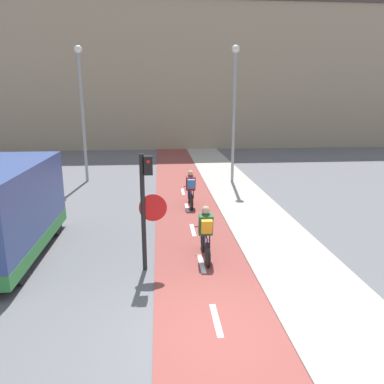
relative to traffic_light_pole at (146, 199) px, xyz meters
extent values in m
plane|color=#5B5B60|center=(1.35, -2.84, -1.80)|extent=(120.00, 120.00, 0.00)
cube|color=brown|center=(1.35, -2.84, -1.79)|extent=(2.40, 60.00, 0.02)
cube|color=white|center=(1.35, -2.34, -1.78)|extent=(0.12, 1.10, 0.00)
cube|color=white|center=(1.35, 0.16, -1.78)|extent=(0.12, 1.10, 0.00)
cube|color=white|center=(1.35, 2.66, -1.78)|extent=(0.12, 1.10, 0.00)
cube|color=white|center=(1.35, 5.16, -1.78)|extent=(0.12, 1.10, 0.00)
cube|color=white|center=(1.35, 7.66, -1.78)|extent=(0.12, 1.10, 0.00)
cube|color=#A8A399|center=(3.75, -2.84, -1.78)|extent=(2.40, 60.00, 0.05)
cube|color=gray|center=(1.35, 24.10, 3.79)|extent=(60.00, 5.00, 11.19)
cube|color=#473D38|center=(1.35, 24.10, 9.63)|extent=(60.00, 5.20, 0.50)
cylinder|color=black|center=(-0.09, 0.00, -0.36)|extent=(0.11, 0.11, 2.90)
cube|color=black|center=(0.07, 0.00, 0.82)|extent=(0.20, 0.20, 0.44)
sphere|color=red|center=(0.07, -0.11, 0.93)|extent=(0.09, 0.09, 0.09)
cone|color=red|center=(0.15, 0.00, -0.21)|extent=(0.67, 0.01, 0.67)
cone|color=silver|center=(0.15, 0.00, -0.21)|extent=(0.60, 0.02, 0.60)
cylinder|color=gray|center=(-3.35, 10.34, 1.30)|extent=(0.14, 0.14, 6.21)
sphere|color=silver|center=(-3.35, 10.34, 4.51)|extent=(0.36, 0.36, 0.36)
cylinder|color=gray|center=(3.91, 9.34, 1.28)|extent=(0.14, 0.14, 6.17)
sphere|color=silver|center=(3.91, 9.34, 4.48)|extent=(0.36, 0.36, 0.36)
cylinder|color=black|center=(1.48, 0.02, -1.49)|extent=(0.07, 0.62, 0.62)
cylinder|color=black|center=(1.48, 1.04, -1.49)|extent=(0.07, 0.62, 0.62)
cylinder|color=navy|center=(1.48, 0.73, -1.33)|extent=(0.04, 0.65, 0.39)
cylinder|color=navy|center=(1.48, 0.25, -1.31)|extent=(0.04, 0.34, 0.41)
cylinder|color=navy|center=(1.48, 0.57, -1.13)|extent=(0.04, 0.94, 0.07)
cylinder|color=navy|center=(1.48, 0.21, -1.50)|extent=(0.04, 0.39, 0.05)
cylinder|color=black|center=(1.48, 1.04, -1.10)|extent=(0.46, 0.03, 0.03)
cube|color=#235B33|center=(1.48, 0.46, -0.84)|extent=(0.36, 0.31, 0.59)
sphere|color=tan|center=(1.48, 0.50, -0.46)|extent=(0.22, 0.22, 0.22)
cylinder|color=#232328|center=(1.38, 0.42, -1.26)|extent=(0.04, 0.07, 0.39)
cylinder|color=#232328|center=(1.58, 0.42, -1.26)|extent=(0.04, 0.07, 0.39)
cube|color=orange|center=(1.48, 0.28, -0.82)|extent=(0.28, 0.23, 0.39)
cylinder|color=black|center=(1.51, 4.91, -1.50)|extent=(0.07, 0.61, 0.61)
cylinder|color=black|center=(1.51, 5.90, -1.50)|extent=(0.07, 0.61, 0.61)
cylinder|color=navy|center=(1.51, 5.59, -1.34)|extent=(0.04, 0.63, 0.38)
cylinder|color=navy|center=(1.51, 5.13, -1.33)|extent=(0.04, 0.33, 0.40)
cylinder|color=navy|center=(1.51, 5.44, -1.15)|extent=(0.04, 0.92, 0.07)
cylinder|color=navy|center=(1.51, 5.09, -1.51)|extent=(0.04, 0.38, 0.05)
cylinder|color=black|center=(1.51, 5.90, -1.12)|extent=(0.46, 0.03, 0.03)
cube|color=maroon|center=(1.51, 5.33, -0.86)|extent=(0.36, 0.31, 0.59)
sphere|color=tan|center=(1.51, 5.37, -0.48)|extent=(0.22, 0.22, 0.22)
cylinder|color=#232328|center=(1.41, 5.30, -1.28)|extent=(0.04, 0.07, 0.38)
cylinder|color=#232328|center=(1.61, 5.30, -1.28)|extent=(0.04, 0.07, 0.38)
cube|color=#3370B2|center=(1.51, 5.15, -0.84)|extent=(0.28, 0.23, 0.39)
cube|color=#33843D|center=(-3.89, 1.10, -1.38)|extent=(2.18, 4.88, 0.36)
cube|color=black|center=(-3.89, 3.51, -0.04)|extent=(1.95, 0.04, 0.70)
cylinder|color=black|center=(-2.91, 2.68, -1.45)|extent=(0.18, 0.70, 0.70)
cylinder|color=black|center=(-2.91, -0.48, -1.45)|extent=(0.18, 0.70, 0.70)
camera|label=1|loc=(0.33, -8.62, 2.38)|focal=35.00mm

